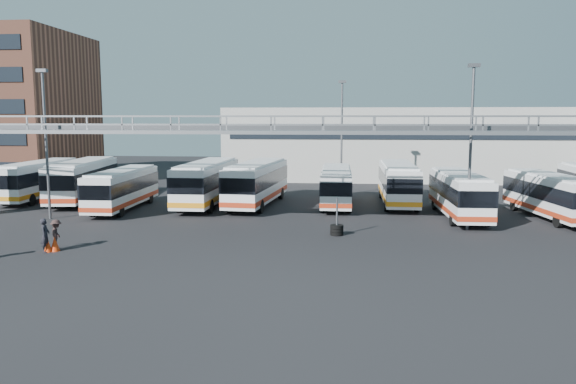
# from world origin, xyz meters

# --- Properties ---
(ground) EXTENTS (140.00, 140.00, 0.00)m
(ground) POSITION_xyz_m (0.00, 0.00, 0.00)
(ground) COLOR black
(ground) RESTS_ON ground
(gantry) EXTENTS (51.40, 5.15, 7.10)m
(gantry) POSITION_xyz_m (0.00, 5.87, 5.51)
(gantry) COLOR gray
(gantry) RESTS_ON ground
(warehouse) EXTENTS (42.00, 14.00, 8.00)m
(warehouse) POSITION_xyz_m (12.00, 38.00, 4.00)
(warehouse) COLOR #9E9E99
(warehouse) RESTS_ON ground
(light_pole_left) EXTENTS (0.70, 0.35, 10.21)m
(light_pole_left) POSITION_xyz_m (-16.00, 8.00, 5.73)
(light_pole_left) COLOR #4C4F54
(light_pole_left) RESTS_ON ground
(light_pole_mid) EXTENTS (0.70, 0.35, 10.21)m
(light_pole_mid) POSITION_xyz_m (12.00, 7.00, 5.73)
(light_pole_mid) COLOR #4C4F54
(light_pole_mid) RESTS_ON ground
(light_pole_back) EXTENTS (0.70, 0.35, 10.21)m
(light_pole_back) POSITION_xyz_m (4.00, 22.00, 5.73)
(light_pole_back) COLOR #4C4F54
(light_pole_back) RESTS_ON ground
(bus_0) EXTENTS (2.76, 10.77, 3.25)m
(bus_0) POSITION_xyz_m (-21.59, 16.58, 1.80)
(bus_0) COLOR silver
(bus_0) RESTS_ON ground
(bus_1) EXTENTS (4.00, 11.53, 3.43)m
(bus_1) POSITION_xyz_m (-17.35, 15.91, 1.90)
(bus_1) COLOR silver
(bus_1) RESTS_ON ground
(bus_2) EXTENTS (2.54, 10.14, 3.07)m
(bus_2) POSITION_xyz_m (-12.47, 12.28, 1.70)
(bus_2) COLOR silver
(bus_2) RESTS_ON ground
(bus_3) EXTENTS (2.90, 11.55, 3.49)m
(bus_3) POSITION_xyz_m (-6.57, 14.95, 1.93)
(bus_3) COLOR silver
(bus_3) RESTS_ON ground
(bus_4) EXTENTS (3.70, 11.59, 3.46)m
(bus_4) POSITION_xyz_m (-2.62, 15.33, 1.91)
(bus_4) COLOR silver
(bus_4) RESTS_ON ground
(bus_5) EXTENTS (2.43, 10.01, 3.03)m
(bus_5) POSITION_xyz_m (3.65, 15.74, 1.68)
(bus_5) COLOR silver
(bus_5) RESTS_ON ground
(bus_6) EXTENTS (2.60, 10.96, 3.33)m
(bus_6) POSITION_xyz_m (8.59, 16.91, 1.84)
(bus_6) COLOR silver
(bus_6) RESTS_ON ground
(bus_7) EXTENTS (2.63, 10.47, 3.17)m
(bus_7) POSITION_xyz_m (12.29, 11.39, 1.75)
(bus_7) COLOR silver
(bus_7) RESTS_ON ground
(bus_8) EXTENTS (3.69, 10.41, 3.09)m
(bus_8) POSITION_xyz_m (18.48, 11.57, 1.71)
(bus_8) COLOR silver
(bus_8) RESTS_ON ground
(pedestrian_a) EXTENTS (0.55, 0.72, 1.79)m
(pedestrian_a) POSITION_xyz_m (-11.16, -1.31, 0.90)
(pedestrian_a) COLOR black
(pedestrian_a) RESTS_ON ground
(pedestrian_c) EXTENTS (0.88, 1.17, 1.60)m
(pedestrian_c) POSITION_xyz_m (-10.95, -0.56, 0.80)
(pedestrian_c) COLOR #322221
(pedestrian_c) RESTS_ON ground
(cone_left) EXTENTS (0.58, 0.58, 0.78)m
(cone_left) POSITION_xyz_m (-10.81, -1.02, 0.39)
(cone_left) COLOR red
(cone_left) RESTS_ON ground
(cone_right) EXTENTS (0.45, 0.45, 0.68)m
(cone_right) POSITION_xyz_m (-11.08, -1.24, 0.34)
(cone_right) COLOR red
(cone_right) RESTS_ON ground
(tire_stack) EXTENTS (0.79, 0.79, 2.25)m
(tire_stack) POSITION_xyz_m (3.89, 4.50, 0.38)
(tire_stack) COLOR black
(tire_stack) RESTS_ON ground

